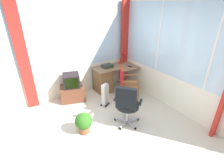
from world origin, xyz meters
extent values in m
cube|color=beige|center=(0.00, 0.00, -0.03)|extent=(4.89, 5.12, 0.06)
cube|color=#EDE7CE|center=(0.00, 2.09, 0.42)|extent=(3.89, 0.06, 0.83)
cube|color=silver|center=(0.00, 2.09, 1.67)|extent=(3.81, 0.06, 1.68)
cube|color=white|center=(-0.65, 2.09, 1.67)|extent=(0.04, 0.07, 1.68)
cube|color=white|center=(0.65, 2.09, 1.67)|extent=(0.04, 0.07, 1.68)
cube|color=#EDE7CE|center=(1.97, 0.00, 0.42)|extent=(0.06, 4.12, 0.83)
cube|color=silver|center=(1.97, 0.00, 1.67)|extent=(0.06, 4.04, 1.68)
cube|color=white|center=(1.97, -0.69, 1.67)|extent=(0.07, 0.04, 1.68)
cube|color=white|center=(1.97, 0.69, 1.67)|extent=(0.07, 0.04, 1.68)
cube|color=red|center=(-1.07, 2.01, 1.30)|extent=(0.26, 0.10, 2.59)
cube|color=red|center=(1.84, 1.96, 1.30)|extent=(0.26, 0.08, 2.59)
cube|color=brown|center=(1.29, 1.75, 0.72)|extent=(1.27, 0.59, 0.02)
cube|color=brown|center=(1.63, 1.35, 0.72)|extent=(0.59, 0.22, 0.02)
cube|color=brown|center=(0.88, 1.75, 0.35)|extent=(0.40, 0.55, 0.70)
cylinder|color=#4C4C51|center=(1.38, 1.28, 0.35)|extent=(0.04, 0.04, 0.71)
cylinder|color=#4C4C51|center=(0.70, 2.00, 0.35)|extent=(0.04, 0.04, 0.71)
cylinder|color=red|center=(1.60, 1.85, 0.74)|extent=(0.13, 0.13, 0.02)
cylinder|color=red|center=(1.60, 1.85, 0.84)|extent=(0.02, 0.02, 0.18)
cylinder|color=red|center=(1.65, 1.82, 1.02)|extent=(0.03, 0.09, 0.17)
cone|color=red|center=(1.70, 1.78, 1.05)|extent=(0.14, 0.14, 0.12)
cube|color=black|center=(1.68, 1.46, 0.74)|extent=(0.07, 0.16, 0.02)
cube|color=#282D25|center=(1.08, 1.78, 0.78)|extent=(0.31, 0.25, 0.09)
cylinder|color=brown|center=(1.36, 0.65, 0.22)|extent=(0.04, 0.04, 0.44)
cylinder|color=brown|center=(1.58, 1.03, 0.22)|extent=(0.04, 0.04, 0.44)
cylinder|color=brown|center=(0.98, 0.86, 0.22)|extent=(0.04, 0.04, 0.44)
cylinder|color=brown|center=(1.19, 1.25, 0.22)|extent=(0.04, 0.04, 0.44)
cube|color=brown|center=(1.28, 0.95, 0.46)|extent=(0.65, 0.65, 0.04)
cube|color=brown|center=(1.09, 1.05, 0.71)|extent=(0.25, 0.39, 0.46)
cube|color=red|center=(1.09, 1.05, 0.73)|extent=(0.28, 0.43, 0.39)
cube|color=brown|center=(1.17, 0.75, 0.64)|extent=(0.40, 0.25, 0.03)
cube|color=brown|center=(1.39, 1.14, 0.64)|extent=(0.40, 0.25, 0.03)
cube|color=#B7B7BF|center=(0.50, 0.23, 0.04)|extent=(0.21, 0.24, 0.02)
cylinder|color=black|center=(0.41, 0.34, 0.02)|extent=(0.05, 0.05, 0.05)
cube|color=#B7B7BF|center=(0.46, 0.08, 0.04)|extent=(0.27, 0.14, 0.02)
cylinder|color=black|center=(0.33, 0.02, 0.02)|extent=(0.05, 0.05, 0.05)
cube|color=#B7B7BF|center=(0.60, -0.01, 0.04)|extent=(0.05, 0.28, 0.02)
cylinder|color=black|center=(0.61, -0.15, 0.02)|extent=(0.05, 0.05, 0.05)
cube|color=#B7B7BF|center=(0.73, 0.09, 0.04)|extent=(0.28, 0.10, 0.02)
cylinder|color=black|center=(0.86, 0.06, 0.02)|extent=(0.05, 0.05, 0.05)
cube|color=#B7B7BF|center=(0.67, 0.25, 0.04)|extent=(0.18, 0.26, 0.02)
cylinder|color=black|center=(0.74, 0.36, 0.02)|extent=(0.05, 0.05, 0.05)
cylinder|color=#B7B7BF|center=(0.59, 0.13, 0.25)|extent=(0.05, 0.05, 0.37)
cylinder|color=black|center=(0.59, 0.13, 0.47)|extent=(0.50, 0.50, 0.09)
cube|color=black|center=(0.45, 0.01, 0.75)|extent=(0.34, 0.38, 0.46)
cube|color=black|center=(0.76, -0.08, 0.60)|extent=(0.20, 0.18, 0.04)
cube|color=black|center=(0.42, 0.33, 0.60)|extent=(0.20, 0.18, 0.04)
cube|color=brown|center=(-0.08, 1.73, 0.21)|extent=(0.74, 0.61, 0.43)
cube|color=black|center=(-0.08, 1.73, 0.61)|extent=(0.52, 0.51, 0.36)
cube|color=black|center=(-0.14, 1.54, 0.61)|extent=(0.33, 0.11, 0.28)
cube|color=#262628|center=(0.06, 1.69, 0.46)|extent=(0.31, 0.29, 0.07)
cube|color=silver|center=(0.47, 1.00, 0.32)|extent=(0.07, 0.10, 0.58)
cube|color=silver|center=(0.51, 1.02, 0.32)|extent=(0.07, 0.10, 0.58)
cube|color=silver|center=(0.55, 1.04, 0.32)|extent=(0.07, 0.10, 0.58)
cube|color=silver|center=(0.58, 1.06, 0.32)|extent=(0.07, 0.10, 0.58)
cube|color=silver|center=(0.62, 1.08, 0.32)|extent=(0.07, 0.10, 0.58)
cube|color=black|center=(0.58, 0.98, 0.01)|extent=(0.21, 0.14, 0.03)
cube|color=black|center=(0.51, 1.10, 0.01)|extent=(0.21, 0.14, 0.03)
cube|color=silver|center=(0.65, 1.10, 0.35)|extent=(0.09, 0.10, 0.40)
cylinder|color=#9A5A37|center=(-0.35, 0.38, 0.07)|extent=(0.24, 0.24, 0.14)
sphere|color=#306B1F|center=(-0.35, 0.38, 0.28)|extent=(0.36, 0.36, 0.36)
camera|label=1|loc=(-1.33, -2.23, 2.46)|focal=26.53mm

